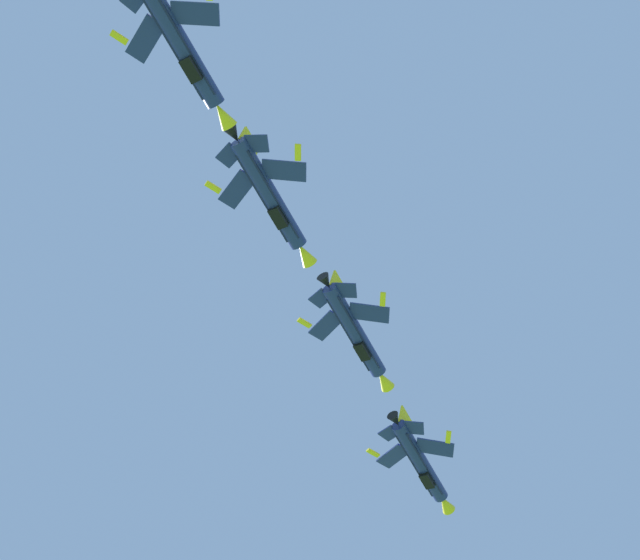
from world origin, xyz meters
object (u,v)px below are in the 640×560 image
(fighter_jet_left_wing, at_px, (356,333))
(fighter_jet_left_outer, at_px, (183,47))
(fighter_jet_right_wing, at_px, (271,197))
(fighter_jet_lead, at_px, (421,463))

(fighter_jet_left_wing, distance_m, fighter_jet_left_outer, 35.26)
(fighter_jet_right_wing, xyz_separation_m, fighter_jet_left_outer, (-8.85, -13.56, -0.86))
(fighter_jet_lead, distance_m, fighter_jet_right_wing, 37.59)
(fighter_jet_right_wing, bearing_deg, fighter_jet_lead, 91.52)
(fighter_jet_left_wing, height_order, fighter_jet_right_wing, fighter_jet_left_wing)
(fighter_jet_left_wing, relative_size, fighter_jet_left_outer, 1.00)
(fighter_jet_lead, bearing_deg, fighter_jet_left_wing, -87.43)
(fighter_jet_lead, bearing_deg, fighter_jet_right_wing, -88.48)
(fighter_jet_lead, relative_size, fighter_jet_left_outer, 1.00)
(fighter_jet_right_wing, bearing_deg, fighter_jet_left_outer, -89.10)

